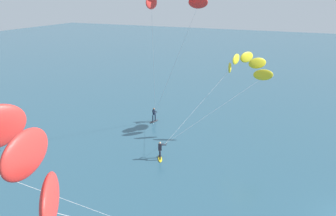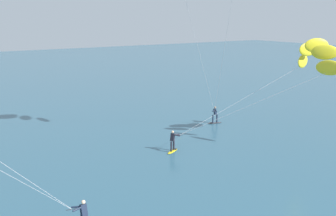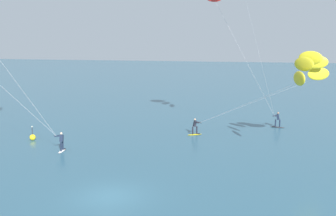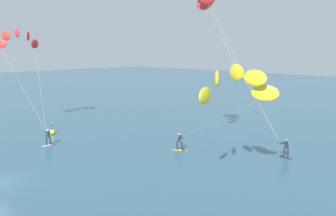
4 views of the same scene
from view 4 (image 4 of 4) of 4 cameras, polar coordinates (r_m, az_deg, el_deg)
The scene contains 3 objects.
kitesurfer_nearshore at distance 27.17m, azimuth 9.24°, elevation 2.99°, with size 12.51×8.61×8.62m.
kitesurfer_mid_water at distance 49.90m, azimuth -20.51°, elevation 8.78°, with size 11.40×5.61×11.86m.
marker_buoy at distance 46.64m, azimuth -16.13°, elevation -3.28°, with size 0.56×0.56×1.38m.
Camera 4 is at (28.33, -10.84, 9.79)m, focal length 42.84 mm.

